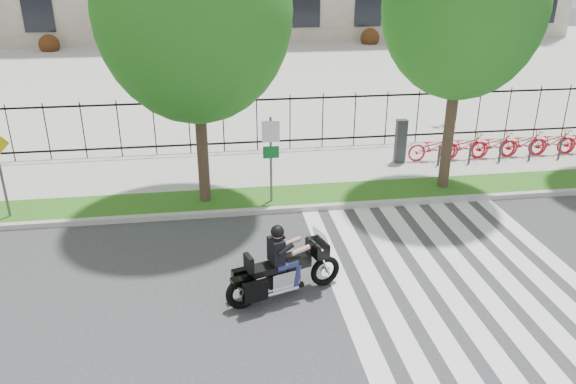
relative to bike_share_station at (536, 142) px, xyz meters
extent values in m
plane|color=#333335|center=(-10.87, -7.20, -0.63)|extent=(120.00, 120.00, 0.00)
cube|color=#A9A89F|center=(-10.87, -3.10, -0.55)|extent=(60.00, 0.20, 0.15)
cube|color=#265916|center=(-10.87, -2.25, -0.55)|extent=(60.00, 1.50, 0.15)
cube|color=#AFACA3|center=(-10.87, 0.25, -0.55)|extent=(60.00, 3.50, 0.15)
cube|color=#AFACA3|center=(-10.87, 17.80, -0.58)|extent=(80.00, 34.00, 0.10)
cylinder|color=black|center=(-0.87, 4.80, 1.37)|extent=(0.14, 0.14, 4.00)
cylinder|color=black|center=(-0.87, 4.80, 3.27)|extent=(0.06, 0.70, 0.70)
sphere|color=white|center=(-1.22, 4.80, 3.37)|extent=(0.36, 0.36, 0.36)
sphere|color=white|center=(-0.52, 4.80, 3.37)|extent=(0.36, 0.36, 0.36)
cylinder|color=#3A2B20|center=(-11.59, -2.25, 1.41)|extent=(0.32, 0.32, 3.78)
ellipsoid|color=#166117|center=(-11.59, -2.25, 4.83)|extent=(5.11, 5.11, 5.88)
cylinder|color=#3A2B20|center=(-4.33, -2.25, 1.51)|extent=(0.32, 0.32, 3.97)
ellipsoid|color=#166117|center=(-4.33, -2.25, 4.83)|extent=(4.44, 4.44, 5.11)
cube|color=#2D2D33|center=(-4.97, 0.00, 0.27)|extent=(0.35, 0.25, 1.50)
imported|color=red|center=(-3.77, 0.00, 0.00)|extent=(1.80, 0.63, 0.95)
cylinder|color=#2D2D33|center=(-3.77, -0.50, -0.13)|extent=(0.08, 0.08, 0.70)
imported|color=red|center=(-2.67, 0.00, 0.00)|extent=(1.80, 0.63, 0.95)
cylinder|color=#2D2D33|center=(-2.67, -0.50, -0.13)|extent=(0.08, 0.08, 0.70)
imported|color=red|center=(-1.57, 0.00, 0.00)|extent=(1.80, 0.63, 0.95)
cylinder|color=#2D2D33|center=(-1.57, -0.50, -0.13)|extent=(0.08, 0.08, 0.70)
imported|color=red|center=(-0.47, 0.00, 0.00)|extent=(1.80, 0.63, 0.95)
cylinder|color=#2D2D33|center=(-0.47, -0.50, -0.13)|extent=(0.08, 0.08, 0.70)
imported|color=red|center=(0.63, 0.00, 0.00)|extent=(1.80, 0.63, 0.95)
cylinder|color=#2D2D33|center=(0.63, -0.50, -0.13)|extent=(0.08, 0.08, 0.70)
cylinder|color=#59595B|center=(-9.69, -2.60, 0.77)|extent=(0.07, 0.07, 2.50)
cube|color=white|center=(-9.69, -2.64, 1.62)|extent=(0.50, 0.03, 0.60)
cube|color=#0C6626|center=(-9.69, -2.64, 1.02)|extent=(0.45, 0.03, 0.35)
cylinder|color=#59595B|center=(-16.90, -2.60, 0.72)|extent=(0.07, 0.07, 2.40)
torus|color=black|center=(-9.02, -6.97, -0.28)|extent=(0.71, 0.34, 0.71)
torus|color=black|center=(-10.87, -7.56, -0.28)|extent=(0.76, 0.37, 0.75)
cube|color=black|center=(-9.21, -7.03, 0.35)|extent=(0.46, 0.63, 0.31)
cube|color=#26262B|center=(-9.14, -7.01, 0.58)|extent=(0.30, 0.53, 0.31)
cube|color=silver|center=(-9.99, -7.28, -0.17)|extent=(0.69, 0.52, 0.41)
cube|color=black|center=(-9.70, -7.19, 0.17)|extent=(0.64, 0.50, 0.27)
cube|color=black|center=(-10.33, -7.39, 0.15)|extent=(0.80, 0.57, 0.14)
cube|color=black|center=(-10.72, -7.52, 0.38)|extent=(0.20, 0.36, 0.35)
cube|color=black|center=(-10.63, -7.81, -0.11)|extent=(0.54, 0.31, 0.41)
cube|color=black|center=(-10.82, -7.22, -0.11)|extent=(0.54, 0.31, 0.41)
cube|color=black|center=(-10.14, -7.33, 0.52)|extent=(0.36, 0.47, 0.53)
sphere|color=tan|center=(-10.11, -7.32, 0.91)|extent=(0.24, 0.24, 0.24)
sphere|color=black|center=(-10.11, -7.32, 0.95)|extent=(0.28, 0.28, 0.28)
camera|label=1|loc=(-11.35, -17.38, 6.18)|focal=35.00mm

